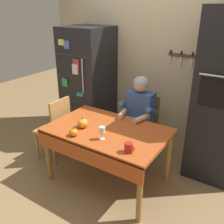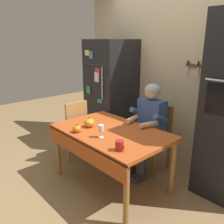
# 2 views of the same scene
# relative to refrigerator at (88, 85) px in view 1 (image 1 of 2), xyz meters

# --- Properties ---
(ground_plane) EXTENTS (10.00, 10.00, 0.00)m
(ground_plane) POSITION_rel_refrigerator_xyz_m (0.95, -0.96, -0.90)
(ground_plane) COLOR #93754C
(ground_plane) RESTS_ON ground
(back_wall_assembly) EXTENTS (3.70, 0.13, 2.60)m
(back_wall_assembly) POSITION_rel_refrigerator_xyz_m (1.00, 0.39, 0.40)
(back_wall_assembly) COLOR #BCAD89
(back_wall_assembly) RESTS_ON ground
(refrigerator) EXTENTS (0.68, 0.71, 1.80)m
(refrigerator) POSITION_rel_refrigerator_xyz_m (0.00, 0.00, 0.00)
(refrigerator) COLOR black
(refrigerator) RESTS_ON ground
(wall_oven) EXTENTS (0.60, 0.64, 2.10)m
(wall_oven) POSITION_rel_refrigerator_xyz_m (2.00, 0.04, 0.15)
(wall_oven) COLOR black
(wall_oven) RESTS_ON ground
(dining_table) EXTENTS (1.40, 0.90, 0.74)m
(dining_table) POSITION_rel_refrigerator_xyz_m (0.95, -0.88, -0.24)
(dining_table) COLOR #9E6B33
(dining_table) RESTS_ON ground
(chair_behind_person) EXTENTS (0.40, 0.40, 0.93)m
(chair_behind_person) POSITION_rel_refrigerator_xyz_m (1.04, -0.09, -0.39)
(chair_behind_person) COLOR brown
(chair_behind_person) RESTS_ON ground
(seated_person) EXTENTS (0.47, 0.55, 1.25)m
(seated_person) POSITION_rel_refrigerator_xyz_m (1.04, -0.28, -0.16)
(seated_person) COLOR #38384C
(seated_person) RESTS_ON ground
(chair_left_side) EXTENTS (0.40, 0.40, 0.93)m
(chair_left_side) POSITION_rel_refrigerator_xyz_m (0.05, -0.82, -0.39)
(chair_left_side) COLOR tan
(chair_left_side) RESTS_ON ground
(coffee_mug) EXTENTS (0.11, 0.09, 0.10)m
(coffee_mug) POSITION_rel_refrigerator_xyz_m (1.41, -1.17, -0.11)
(coffee_mug) COLOR #B2231E
(coffee_mug) RESTS_ON dining_table
(wine_glass) EXTENTS (0.06, 0.06, 0.15)m
(wine_glass) POSITION_rel_refrigerator_xyz_m (1.04, -1.09, -0.05)
(wine_glass) COLOR white
(wine_glass) RESTS_ON dining_table
(pumpkin_large) EXTENTS (0.10, 0.10, 0.11)m
(pumpkin_large) POSITION_rel_refrigerator_xyz_m (0.72, -1.20, -0.12)
(pumpkin_large) COLOR orange
(pumpkin_large) RESTS_ON dining_table
(pumpkin_medium) EXTENTS (0.13, 0.13, 0.13)m
(pumpkin_medium) POSITION_rel_refrigerator_xyz_m (0.68, -0.99, -0.10)
(pumpkin_medium) COLOR orange
(pumpkin_medium) RESTS_ON dining_table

